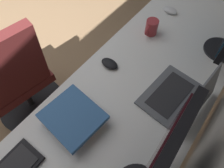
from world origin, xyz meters
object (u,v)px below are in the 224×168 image
(mouse_main, at_px, (110,64))
(office_chair, at_px, (18,83))
(laptop_left, at_px, (181,97))
(coffee_mug, at_px, (151,27))
(mouse_spare, at_px, (170,10))
(book_stack_near, at_px, (73,117))

(mouse_main, relative_size, office_chair, 0.11)
(laptop_left, height_order, coffee_mug, laptop_left)
(laptop_left, height_order, mouse_spare, laptop_left)
(mouse_spare, height_order, office_chair, office_chair)
(mouse_spare, distance_m, book_stack_near, 1.00)
(book_stack_near, height_order, coffee_mug, coffee_mug)
(book_stack_near, relative_size, office_chair, 0.28)
(coffee_mug, bearing_deg, office_chair, -39.71)
(book_stack_near, xyz_separation_m, office_chair, (-0.02, -0.62, -0.31))
(book_stack_near, relative_size, coffee_mug, 2.35)
(mouse_spare, bearing_deg, coffee_mug, -0.14)
(book_stack_near, bearing_deg, mouse_main, -169.34)
(mouse_main, xyz_separation_m, book_stack_near, (0.37, 0.07, 0.02))
(coffee_mug, xyz_separation_m, office_chair, (0.72, -0.60, -0.32))
(laptop_left, xyz_separation_m, coffee_mug, (-0.34, -0.38, -0.00))
(mouse_main, relative_size, book_stack_near, 0.38)
(coffee_mug, bearing_deg, mouse_main, -7.38)
(laptop_left, distance_m, coffee_mug, 0.51)
(coffee_mug, bearing_deg, laptop_left, 47.80)
(mouse_spare, height_order, book_stack_near, book_stack_near)
(laptop_left, relative_size, mouse_main, 3.32)
(laptop_left, bearing_deg, mouse_spare, -148.08)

